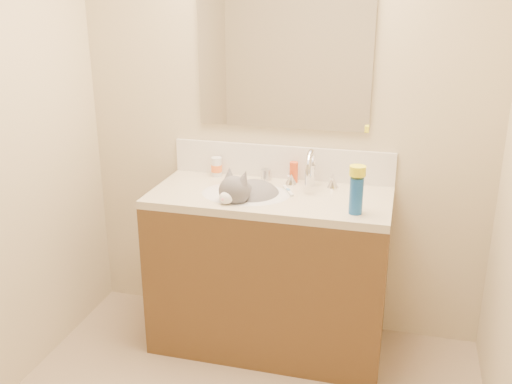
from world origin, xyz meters
The scene contains 16 objects.
room_shell centered at (0.00, 0.00, 1.49)m, with size 2.24×2.54×2.52m.
vanity_cabinet centered at (0.00, 0.97, 0.41)m, with size 1.20×0.55×0.82m, color #52371C.
counter_slab centered at (0.00, 0.97, 0.84)m, with size 1.20×0.55×0.04m, color beige.
basin centered at (-0.12, 0.94, 0.79)m, with size 0.45×0.36×0.14m, color silver.
faucet centered at (0.18, 1.11, 0.95)m, with size 0.28×0.20×0.21m.
cat centered at (-0.10, 0.94, 0.83)m, with size 0.39×0.44×0.32m.
backsplash centered at (0.00, 1.24, 0.95)m, with size 1.20×0.02×0.18m, color silver.
mirror centered at (0.00, 1.24, 1.54)m, with size 0.90×0.02×0.80m, color white.
pill_bottle centered at (-0.35, 1.18, 0.91)m, with size 0.06×0.06×0.11m, color silver.
pill_label centered at (-0.35, 1.18, 0.90)m, with size 0.06×0.06×0.04m, color orange.
silver_jar centered at (-0.07, 1.18, 0.89)m, with size 0.05×0.05×0.06m, color #B7B7BC.
amber_bottle centered at (0.08, 1.18, 0.92)m, with size 0.04×0.04×0.11m, color #D64719.
toothbrush centered at (0.08, 1.03, 0.87)m, with size 0.02×0.15×0.01m, color silver.
toothbrush_head centered at (0.08, 1.03, 0.87)m, with size 0.02×0.03×0.02m, color #5D94C7.
spray_can centered at (0.44, 0.81, 0.94)m, with size 0.06×0.06×0.17m, color #164E9E.
spray_cap centered at (0.44, 0.81, 1.06)m, with size 0.07×0.07×0.04m, color yellow.
Camera 1 is at (0.62, -1.64, 1.81)m, focal length 40.00 mm.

